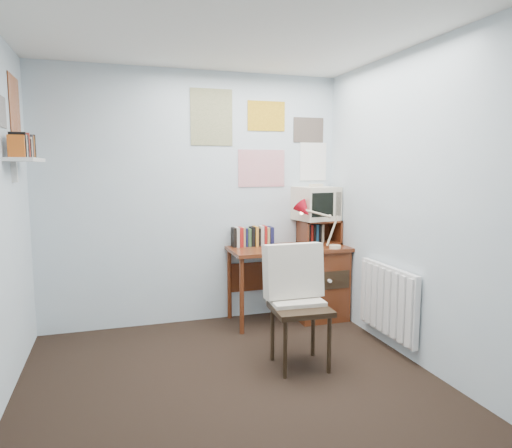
{
  "coord_description": "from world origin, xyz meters",
  "views": [
    {
      "loc": [
        -0.78,
        -2.76,
        1.57
      ],
      "look_at": [
        0.4,
        0.98,
        1.07
      ],
      "focal_mm": 32.0,
      "sensor_mm": 36.0,
      "label": 1
    }
  ],
  "objects_px": {
    "desk_lamp": "(335,227)",
    "tv_riser": "(319,232)",
    "desk_chair": "(300,309)",
    "radiator": "(388,300)",
    "wall_shelf": "(25,160)",
    "desk": "(312,279)",
    "crt_tv": "(316,202)"
  },
  "relations": [
    {
      "from": "desk",
      "to": "crt_tv",
      "type": "distance_m",
      "value": 0.81
    },
    {
      "from": "desk_chair",
      "to": "desk",
      "type": "bearing_deg",
      "value": 63.98
    },
    {
      "from": "desk_chair",
      "to": "tv_riser",
      "type": "distance_m",
      "value": 1.43
    },
    {
      "from": "radiator",
      "to": "wall_shelf",
      "type": "xyz_separation_m",
      "value": [
        -2.86,
        0.55,
        1.2
      ]
    },
    {
      "from": "desk",
      "to": "wall_shelf",
      "type": "bearing_deg",
      "value": -171.6
    },
    {
      "from": "desk_lamp",
      "to": "wall_shelf",
      "type": "xyz_separation_m",
      "value": [
        -2.72,
        -0.17,
        0.65
      ]
    },
    {
      "from": "desk_chair",
      "to": "desk_lamp",
      "type": "distance_m",
      "value": 1.23
    },
    {
      "from": "desk_lamp",
      "to": "radiator",
      "type": "distance_m",
      "value": 0.92
    },
    {
      "from": "radiator",
      "to": "wall_shelf",
      "type": "height_order",
      "value": "wall_shelf"
    },
    {
      "from": "tv_riser",
      "to": "wall_shelf",
      "type": "xyz_separation_m",
      "value": [
        -2.69,
        -0.49,
        0.74
      ]
    },
    {
      "from": "radiator",
      "to": "desk_chair",
      "type": "bearing_deg",
      "value": -171.61
    },
    {
      "from": "crt_tv",
      "to": "desk_chair",
      "type": "bearing_deg",
      "value": -130.12
    },
    {
      "from": "desk_chair",
      "to": "crt_tv",
      "type": "bearing_deg",
      "value": 63.51
    },
    {
      "from": "desk_chair",
      "to": "desk_lamp",
      "type": "height_order",
      "value": "desk_lamp"
    },
    {
      "from": "desk",
      "to": "crt_tv",
      "type": "height_order",
      "value": "crt_tv"
    },
    {
      "from": "desk",
      "to": "desk_chair",
      "type": "relative_size",
      "value": 1.29
    },
    {
      "from": "desk_lamp",
      "to": "tv_riser",
      "type": "distance_m",
      "value": 0.33
    },
    {
      "from": "desk",
      "to": "wall_shelf",
      "type": "height_order",
      "value": "wall_shelf"
    },
    {
      "from": "desk_lamp",
      "to": "tv_riser",
      "type": "bearing_deg",
      "value": 84.04
    },
    {
      "from": "tv_riser",
      "to": "wall_shelf",
      "type": "relative_size",
      "value": 0.65
    },
    {
      "from": "desk",
      "to": "tv_riser",
      "type": "relative_size",
      "value": 3.0
    },
    {
      "from": "desk_chair",
      "to": "radiator",
      "type": "distance_m",
      "value": 0.89
    },
    {
      "from": "tv_riser",
      "to": "crt_tv",
      "type": "relative_size",
      "value": 1.0
    },
    {
      "from": "desk_chair",
      "to": "wall_shelf",
      "type": "height_order",
      "value": "wall_shelf"
    },
    {
      "from": "tv_riser",
      "to": "crt_tv",
      "type": "xyz_separation_m",
      "value": [
        -0.03,
        0.02,
        0.31
      ]
    },
    {
      "from": "desk_chair",
      "to": "wall_shelf",
      "type": "xyz_separation_m",
      "value": [
        -1.98,
        0.68,
        1.15
      ]
    },
    {
      "from": "desk_chair",
      "to": "wall_shelf",
      "type": "bearing_deg",
      "value": 164.11
    },
    {
      "from": "crt_tv",
      "to": "wall_shelf",
      "type": "distance_m",
      "value": 2.74
    },
    {
      "from": "desk_lamp",
      "to": "radiator",
      "type": "bearing_deg",
      "value": -89.43
    },
    {
      "from": "radiator",
      "to": "wall_shelf",
      "type": "relative_size",
      "value": 1.29
    },
    {
      "from": "crt_tv",
      "to": "desk",
      "type": "bearing_deg",
      "value": -133.75
    },
    {
      "from": "desk_lamp",
      "to": "wall_shelf",
      "type": "bearing_deg",
      "value": 173.0
    }
  ]
}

